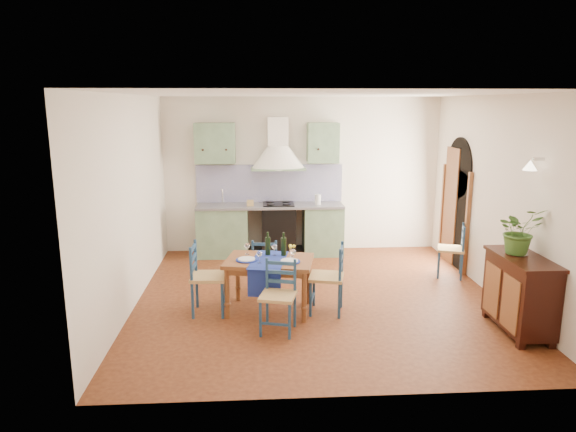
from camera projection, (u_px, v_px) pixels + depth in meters
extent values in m
plane|color=#421C0E|center=(317.00, 298.00, 7.23)|extent=(5.00, 5.00, 0.00)
cube|color=silver|center=(302.00, 175.00, 9.37)|extent=(5.00, 0.04, 2.80)
cube|color=gray|center=(223.00, 231.00, 9.19)|extent=(0.90, 0.60, 0.88)
cube|color=gray|center=(323.00, 230.00, 9.30)|extent=(0.70, 0.60, 0.88)
cube|color=black|center=(279.00, 230.00, 9.25)|extent=(0.60, 0.58, 0.88)
cube|color=slate|center=(270.00, 206.00, 9.14)|extent=(2.60, 0.64, 0.04)
cube|color=silver|center=(222.00, 206.00, 9.09)|extent=(0.45, 0.40, 0.03)
cylinder|color=silver|center=(223.00, 196.00, 9.23)|extent=(0.02, 0.02, 0.26)
cube|color=black|center=(278.00, 204.00, 9.14)|extent=(0.55, 0.48, 0.02)
cube|color=black|center=(270.00, 251.00, 9.37)|extent=(2.60, 0.50, 0.08)
cube|color=#0C0A57|center=(269.00, 183.00, 9.33)|extent=(2.65, 0.05, 0.68)
cube|color=gray|center=(215.00, 143.00, 8.97)|extent=(0.70, 0.34, 0.70)
cube|color=gray|center=(323.00, 143.00, 9.09)|extent=(0.55, 0.34, 0.70)
cone|color=silver|center=(278.00, 157.00, 9.02)|extent=(0.96, 0.96, 0.40)
cube|color=silver|center=(278.00, 131.00, 9.02)|extent=(0.36, 0.30, 0.50)
cube|color=silver|center=(498.00, 198.00, 7.08)|extent=(0.04, 5.00, 2.80)
cube|color=black|center=(456.00, 217.00, 8.57)|extent=(0.03, 1.00, 1.65)
cylinder|color=black|center=(459.00, 168.00, 8.39)|extent=(0.03, 1.00, 1.00)
cube|color=brown|center=(467.00, 224.00, 8.04)|extent=(0.06, 0.06, 1.65)
cube|color=brown|center=(443.00, 210.00, 9.10)|extent=(0.06, 0.06, 1.65)
cube|color=brown|center=(451.00, 205.00, 8.75)|extent=(0.04, 0.55, 1.96)
cylinder|color=silver|center=(539.00, 159.00, 5.94)|extent=(0.15, 0.04, 0.04)
cone|color=#FFEDC6|center=(530.00, 165.00, 5.95)|extent=(0.16, 0.16, 0.12)
cube|color=silver|center=(131.00, 202.00, 6.78)|extent=(0.04, 5.00, 2.80)
cube|color=white|center=(320.00, 94.00, 6.63)|extent=(5.00, 5.00, 0.01)
cube|color=brown|center=(269.00, 261.00, 6.65)|extent=(1.23, 0.93, 0.05)
cube|color=brown|center=(269.00, 266.00, 6.66)|extent=(1.10, 0.80, 0.08)
cylinder|color=brown|center=(227.00, 294.00, 6.49)|extent=(0.06, 0.06, 0.65)
cylinder|color=brown|center=(238.00, 278.00, 7.08)|extent=(0.06, 0.06, 0.65)
cylinder|color=brown|center=(304.00, 297.00, 6.37)|extent=(0.06, 0.06, 0.65)
cylinder|color=brown|center=(309.00, 281.00, 6.96)|extent=(0.06, 0.06, 0.65)
cube|color=navy|center=(268.00, 260.00, 6.60)|extent=(0.56, 0.89, 0.01)
cube|color=navy|center=(264.00, 283.00, 6.31)|extent=(0.41, 0.09, 0.38)
cylinder|color=navy|center=(247.00, 260.00, 6.58)|extent=(0.28, 0.28, 0.01)
cylinder|color=silver|center=(247.00, 259.00, 6.58)|extent=(0.22, 0.22, 0.01)
cylinder|color=navy|center=(289.00, 261.00, 6.52)|extent=(0.28, 0.28, 0.01)
cylinder|color=silver|center=(289.00, 261.00, 6.51)|extent=(0.22, 0.22, 0.01)
cylinder|color=black|center=(268.00, 244.00, 6.79)|extent=(0.07, 0.07, 0.32)
cylinder|color=black|center=(284.00, 244.00, 6.77)|extent=(0.07, 0.07, 0.32)
cylinder|color=white|center=(292.00, 253.00, 6.73)|extent=(0.05, 0.05, 0.10)
sphere|color=yellow|center=(292.00, 246.00, 6.71)|extent=(0.10, 0.10, 0.10)
cylinder|color=navy|center=(260.00, 319.00, 5.98)|extent=(0.03, 0.03, 0.44)
cylinder|color=navy|center=(267.00, 292.00, 6.26)|extent=(0.03, 0.03, 0.86)
cylinder|color=navy|center=(289.00, 322.00, 5.91)|extent=(0.03, 0.03, 0.44)
cylinder|color=navy|center=(295.00, 294.00, 6.20)|extent=(0.03, 0.03, 0.86)
cube|color=tan|center=(278.00, 296.00, 6.06)|extent=(0.49, 0.49, 0.04)
cube|color=navy|center=(281.00, 281.00, 6.20)|extent=(0.36, 0.11, 0.04)
cube|color=navy|center=(281.00, 272.00, 6.18)|extent=(0.36, 0.11, 0.04)
cube|color=navy|center=(281.00, 263.00, 6.15)|extent=(0.36, 0.11, 0.04)
cube|color=navy|center=(275.00, 324.00, 5.96)|extent=(0.34, 0.11, 0.02)
cylinder|color=navy|center=(277.00, 274.00, 7.58)|extent=(0.03, 0.03, 0.42)
cylinder|color=navy|center=(276.00, 268.00, 7.22)|extent=(0.03, 0.03, 0.81)
cylinder|color=navy|center=(255.00, 274.00, 7.58)|extent=(0.03, 0.03, 0.42)
cylinder|color=navy|center=(253.00, 268.00, 7.22)|extent=(0.03, 0.03, 0.81)
cube|color=tan|center=(265.00, 263.00, 7.38)|extent=(0.41, 0.41, 0.04)
cube|color=navy|center=(264.00, 259.00, 7.19)|extent=(0.34, 0.05, 0.04)
cube|color=navy|center=(264.00, 252.00, 7.17)|extent=(0.34, 0.05, 0.04)
cube|color=navy|center=(264.00, 244.00, 7.15)|extent=(0.34, 0.05, 0.04)
cube|color=navy|center=(266.00, 277.00, 7.59)|extent=(0.33, 0.05, 0.02)
cylinder|color=navy|center=(222.00, 301.00, 6.49)|extent=(0.04, 0.04, 0.48)
cylinder|color=navy|center=(192.00, 284.00, 6.43)|extent=(0.04, 0.04, 0.94)
cylinder|color=navy|center=(225.00, 290.00, 6.85)|extent=(0.04, 0.04, 0.48)
cylinder|color=navy|center=(196.00, 274.00, 6.80)|extent=(0.04, 0.04, 0.94)
cube|color=tan|center=(209.00, 277.00, 6.61)|extent=(0.46, 0.46, 0.04)
cube|color=navy|center=(194.00, 267.00, 6.58)|extent=(0.04, 0.40, 0.05)
cube|color=navy|center=(193.00, 258.00, 6.55)|extent=(0.04, 0.40, 0.05)
cube|color=navy|center=(193.00, 248.00, 6.52)|extent=(0.04, 0.40, 0.05)
cube|color=navy|center=(224.00, 299.00, 6.68)|extent=(0.05, 0.38, 0.03)
cylinder|color=navy|center=(314.00, 289.00, 6.90)|extent=(0.04, 0.04, 0.47)
cylinder|color=navy|center=(342.00, 275.00, 6.80)|extent=(0.04, 0.04, 0.92)
cylinder|color=navy|center=(311.00, 299.00, 6.55)|extent=(0.04, 0.04, 0.47)
cylinder|color=navy|center=(340.00, 284.00, 6.44)|extent=(0.04, 0.04, 0.92)
cube|color=tan|center=(327.00, 277.00, 6.64)|extent=(0.51, 0.51, 0.04)
cube|color=navy|center=(341.00, 268.00, 6.59)|extent=(0.11, 0.38, 0.05)
cube|color=navy|center=(341.00, 259.00, 6.56)|extent=(0.11, 0.38, 0.05)
cube|color=navy|center=(341.00, 250.00, 6.53)|extent=(0.11, 0.38, 0.05)
cube|color=navy|center=(312.00, 298.00, 6.74)|extent=(0.11, 0.36, 0.03)
cylinder|color=navy|center=(439.00, 259.00, 8.30)|extent=(0.03, 0.03, 0.43)
cylinder|color=navy|center=(462.00, 248.00, 8.17)|extent=(0.03, 0.03, 0.85)
cylinder|color=navy|center=(439.00, 265.00, 7.99)|extent=(0.03, 0.03, 0.43)
cylinder|color=navy|center=(463.00, 254.00, 7.85)|extent=(0.03, 0.03, 0.85)
cube|color=tan|center=(451.00, 249.00, 8.05)|extent=(0.51, 0.51, 0.04)
cube|color=navy|center=(463.00, 242.00, 7.98)|extent=(0.14, 0.34, 0.04)
cube|color=navy|center=(463.00, 235.00, 7.95)|extent=(0.14, 0.34, 0.04)
cube|color=navy|center=(464.00, 228.00, 7.93)|extent=(0.14, 0.34, 0.04)
cube|color=navy|center=(439.00, 265.00, 8.15)|extent=(0.14, 0.33, 0.02)
cube|color=black|center=(520.00, 293.00, 6.07)|extent=(0.45, 1.00, 0.82)
cube|color=black|center=(524.00, 258.00, 5.98)|extent=(0.50, 1.05, 0.04)
cube|color=brown|center=(510.00, 304.00, 5.84)|extent=(0.02, 0.38, 0.63)
cube|color=brown|center=(492.00, 289.00, 6.29)|extent=(0.02, 0.38, 0.63)
cube|color=black|center=(521.00, 345.00, 5.73)|extent=(0.08, 0.08, 0.08)
cube|color=black|center=(486.00, 314.00, 6.58)|extent=(0.08, 0.08, 0.08)
cube|color=black|center=(551.00, 344.00, 5.75)|extent=(0.08, 0.08, 0.08)
cube|color=black|center=(513.00, 313.00, 6.60)|extent=(0.08, 0.08, 0.08)
imported|color=#376124|center=(519.00, 231.00, 6.04)|extent=(0.56, 0.50, 0.56)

